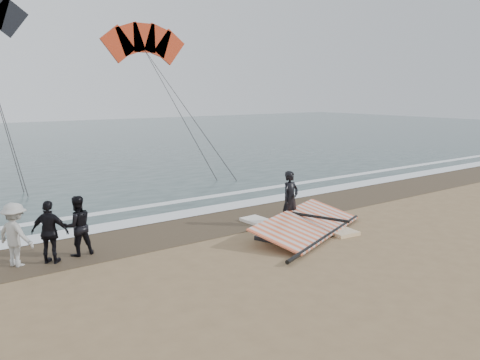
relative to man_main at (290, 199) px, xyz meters
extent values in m
plane|color=#8C704C|center=(-1.03, -2.88, -0.85)|extent=(120.00, 120.00, 0.00)
cube|color=#233838|center=(-1.03, 30.12, -0.83)|extent=(120.00, 54.00, 0.02)
cube|color=#4C3D2B|center=(-1.03, 1.62, -0.84)|extent=(120.00, 2.80, 0.01)
cube|color=white|center=(-1.03, 3.02, -0.82)|extent=(120.00, 0.90, 0.01)
cube|color=white|center=(-1.03, 4.72, -0.82)|extent=(120.00, 0.45, 0.01)
imported|color=black|center=(0.00, 0.00, 0.00)|extent=(0.66, 0.48, 1.69)
cube|color=silver|center=(0.75, -0.62, -0.79)|extent=(1.00, 2.66, 0.10)
cube|color=white|center=(-0.58, 0.08, -0.79)|extent=(0.79, 2.52, 0.10)
imported|color=black|center=(-6.08, 1.08, -0.08)|extent=(0.75, 0.59, 1.52)
imported|color=black|center=(-6.78, 0.88, -0.08)|extent=(0.94, 0.86, 1.54)
imported|color=#B0B0AB|center=(-7.48, 1.18, -0.08)|extent=(0.99, 1.14, 1.52)
cube|color=black|center=(-0.32, -0.30, -0.79)|extent=(2.90, 1.69, 0.11)
cube|color=#F85829|center=(-0.12, -0.90, -0.55)|extent=(4.46, 3.03, 0.44)
cylinder|color=black|center=(-0.12, -1.68, -0.74)|extent=(4.52, 1.89, 0.11)
cylinder|color=black|center=(0.18, -0.90, -0.40)|extent=(0.85, 1.97, 0.09)
cylinder|color=#262626|center=(3.55, 14.35, 2.66)|extent=(0.04, 0.04, 15.95)
cylinder|color=#262626|center=(3.92, 14.11, 2.66)|extent=(0.04, 0.04, 16.27)
camera|label=1|loc=(-9.29, -10.39, 3.20)|focal=35.00mm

